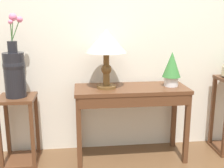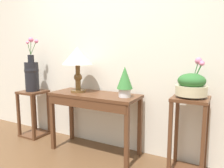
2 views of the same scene
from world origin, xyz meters
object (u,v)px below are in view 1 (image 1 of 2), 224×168
object	(u,v)px
potted_plant_on_console	(172,68)
pedestal_stand_left	(19,130)
table_lamp	(106,44)
console_table	(131,99)
flower_vase_tall_left	(14,70)

from	to	relation	value
potted_plant_on_console	pedestal_stand_left	bearing A→B (deg)	178.74
pedestal_stand_left	table_lamp	bearing A→B (deg)	-2.25
potted_plant_on_console	pedestal_stand_left	size ratio (longest dim) A/B	0.50
console_table	flower_vase_tall_left	world-z (taller)	flower_vase_tall_left
console_table	table_lamp	bearing A→B (deg)	174.32
console_table	flower_vase_tall_left	size ratio (longest dim) A/B	1.43
table_lamp	potted_plant_on_console	size ratio (longest dim) A/B	1.64
console_table	potted_plant_on_console	bearing A→B (deg)	3.54
flower_vase_tall_left	pedestal_stand_left	bearing A→B (deg)	-171.95
table_lamp	potted_plant_on_console	world-z (taller)	table_lamp
table_lamp	pedestal_stand_left	world-z (taller)	table_lamp
table_lamp	potted_plant_on_console	bearing A→B (deg)	0.05
table_lamp	flower_vase_tall_left	bearing A→B (deg)	177.74
table_lamp	pedestal_stand_left	distance (m)	1.18
pedestal_stand_left	flower_vase_tall_left	xyz separation A→B (m)	(0.00, 0.00, 0.59)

